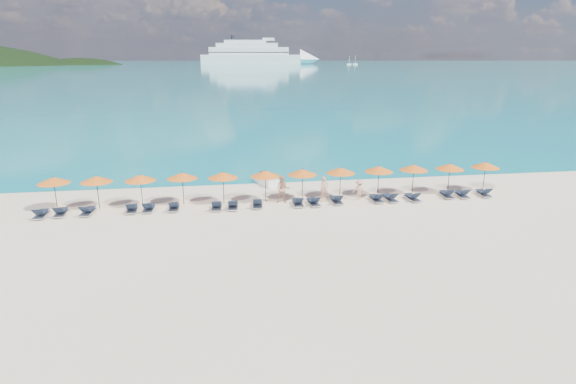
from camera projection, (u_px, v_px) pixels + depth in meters
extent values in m
plane|color=beige|center=(296.00, 225.00, 28.91)|extent=(1400.00, 1400.00, 0.00)
cube|color=#1FA9B2|center=(215.00, 63.00, 656.37)|extent=(1600.00, 1300.00, 0.01)
ellipsoid|color=black|center=(84.00, 96.00, 548.81)|extent=(162.00, 126.00, 85.50)
cube|color=silver|center=(251.00, 59.00, 593.04)|extent=(122.97, 36.72, 11.02)
cone|color=silver|center=(310.00, 59.00, 595.17)|extent=(27.02, 27.02, 24.24)
cube|color=silver|center=(249.00, 51.00, 590.27)|extent=(98.51, 30.47, 8.81)
cube|color=silver|center=(247.00, 45.00, 588.40)|extent=(76.59, 25.61, 5.51)
cube|color=silver|center=(245.00, 42.00, 587.13)|extent=(52.13, 19.36, 3.86)
cube|color=black|center=(249.00, 52.00, 590.72)|extent=(99.74, 30.84, 0.99)
cube|color=black|center=(249.00, 49.00, 589.67)|extent=(97.28, 30.10, 0.99)
cylinder|color=black|center=(233.00, 38.00, 585.48)|extent=(4.85, 4.85, 6.06)
cube|color=silver|center=(349.00, 64.00, 542.49)|extent=(5.11, 1.70, 1.36)
cylinder|color=silver|center=(349.00, 60.00, 541.28)|extent=(0.31, 0.31, 8.52)
cube|color=silver|center=(355.00, 64.00, 547.05)|extent=(5.29, 1.76, 1.41)
cylinder|color=silver|center=(355.00, 60.00, 545.80)|extent=(0.32, 0.32, 8.82)
cube|color=white|center=(266.00, 180.00, 37.90)|extent=(1.81, 2.75, 0.59)
cube|color=black|center=(268.00, 176.00, 37.61)|extent=(0.88, 1.19, 0.38)
cylinder|color=black|center=(263.00, 171.00, 38.28)|extent=(0.58, 0.27, 0.06)
imported|color=tan|center=(324.00, 189.00, 33.16)|extent=(0.76, 0.60, 1.82)
imported|color=tan|center=(283.00, 189.00, 32.95)|extent=(0.96, 0.60, 1.91)
imported|color=tan|center=(359.00, 190.00, 33.69)|extent=(1.02, 0.74, 1.43)
cylinder|color=black|center=(55.00, 194.00, 31.36)|extent=(0.05, 0.05, 2.20)
cone|color=orange|center=(53.00, 180.00, 31.11)|extent=(2.10, 2.10, 0.42)
sphere|color=black|center=(53.00, 177.00, 31.05)|extent=(0.08, 0.08, 0.08)
cylinder|color=black|center=(98.00, 193.00, 31.66)|extent=(0.05, 0.05, 2.20)
cone|color=orange|center=(96.00, 179.00, 31.41)|extent=(2.10, 2.10, 0.42)
sphere|color=black|center=(96.00, 176.00, 31.35)|extent=(0.08, 0.08, 0.08)
cylinder|color=black|center=(141.00, 191.00, 32.01)|extent=(0.05, 0.05, 2.20)
cone|color=orange|center=(140.00, 178.00, 31.76)|extent=(2.10, 2.10, 0.42)
sphere|color=black|center=(140.00, 174.00, 31.70)|extent=(0.08, 0.08, 0.08)
cylinder|color=black|center=(183.00, 189.00, 32.58)|extent=(0.05, 0.05, 2.20)
cone|color=orange|center=(182.00, 176.00, 32.33)|extent=(2.10, 2.10, 0.42)
sphere|color=black|center=(182.00, 172.00, 32.27)|extent=(0.08, 0.08, 0.08)
cylinder|color=black|center=(223.00, 188.00, 32.74)|extent=(0.05, 0.05, 2.20)
cone|color=orange|center=(223.00, 175.00, 32.49)|extent=(2.10, 2.10, 0.42)
sphere|color=black|center=(223.00, 172.00, 32.43)|extent=(0.08, 0.08, 0.08)
cylinder|color=black|center=(266.00, 186.00, 33.15)|extent=(0.05, 0.05, 2.20)
cone|color=orange|center=(265.00, 173.00, 32.90)|extent=(2.10, 2.10, 0.42)
sphere|color=black|center=(265.00, 170.00, 32.84)|extent=(0.08, 0.08, 0.08)
cylinder|color=black|center=(302.00, 185.00, 33.57)|extent=(0.05, 0.05, 2.20)
cone|color=orange|center=(302.00, 172.00, 33.32)|extent=(2.10, 2.10, 0.42)
sphere|color=black|center=(302.00, 169.00, 33.26)|extent=(0.08, 0.08, 0.08)
cylinder|color=black|center=(340.00, 183.00, 34.05)|extent=(0.05, 0.05, 2.20)
cone|color=orange|center=(341.00, 170.00, 33.79)|extent=(2.10, 2.10, 0.42)
sphere|color=black|center=(341.00, 167.00, 33.73)|extent=(0.08, 0.08, 0.08)
cylinder|color=black|center=(378.00, 181.00, 34.48)|extent=(0.05, 0.05, 2.20)
cone|color=orange|center=(379.00, 169.00, 34.22)|extent=(2.10, 2.10, 0.42)
sphere|color=black|center=(379.00, 166.00, 34.16)|extent=(0.08, 0.08, 0.08)
cylinder|color=black|center=(413.00, 180.00, 34.93)|extent=(0.05, 0.05, 2.20)
cone|color=orange|center=(414.00, 167.00, 34.67)|extent=(2.10, 2.10, 0.42)
sphere|color=black|center=(414.00, 164.00, 34.61)|extent=(0.08, 0.08, 0.08)
cylinder|color=black|center=(449.00, 179.00, 35.24)|extent=(0.05, 0.05, 2.20)
cone|color=orange|center=(450.00, 166.00, 34.99)|extent=(2.10, 2.10, 0.42)
sphere|color=black|center=(450.00, 163.00, 34.93)|extent=(0.08, 0.08, 0.08)
cylinder|color=black|center=(484.00, 177.00, 35.75)|extent=(0.05, 0.05, 2.20)
cone|color=orange|center=(486.00, 165.00, 35.49)|extent=(2.10, 2.10, 0.42)
sphere|color=black|center=(486.00, 162.00, 35.43)|extent=(0.08, 0.08, 0.08)
cube|color=silver|center=(41.00, 215.00, 30.19)|extent=(0.62, 1.70, 0.06)
cube|color=#172133|center=(42.00, 211.00, 30.38)|extent=(0.55, 1.10, 0.04)
cube|color=#172133|center=(37.00, 212.00, 29.55)|extent=(0.55, 0.54, 0.43)
cube|color=silver|center=(61.00, 213.00, 30.54)|extent=(0.71, 1.73, 0.06)
cube|color=#172133|center=(62.00, 210.00, 30.73)|extent=(0.61, 1.13, 0.04)
cube|color=#172133|center=(58.00, 210.00, 29.91)|extent=(0.58, 0.57, 0.43)
cube|color=silver|center=(88.00, 212.00, 30.73)|extent=(0.78, 1.75, 0.06)
cube|color=#172133|center=(89.00, 209.00, 30.92)|extent=(0.65, 1.15, 0.04)
cube|color=#172133|center=(84.00, 209.00, 30.09)|extent=(0.60, 0.59, 0.43)
cube|color=silver|center=(132.00, 210.00, 31.24)|extent=(0.71, 1.73, 0.06)
cube|color=#172133|center=(132.00, 206.00, 31.43)|extent=(0.61, 1.13, 0.04)
cube|color=#172133|center=(130.00, 206.00, 30.61)|extent=(0.58, 0.57, 0.43)
cube|color=silver|center=(149.00, 209.00, 31.40)|extent=(0.70, 1.73, 0.06)
cube|color=#172133|center=(149.00, 206.00, 31.60)|extent=(0.60, 1.12, 0.04)
cube|color=#172133|center=(147.00, 206.00, 30.76)|extent=(0.57, 0.56, 0.43)
cube|color=silver|center=(174.00, 208.00, 31.61)|extent=(0.62, 1.70, 0.06)
cube|color=#172133|center=(174.00, 204.00, 31.81)|extent=(0.55, 1.10, 0.04)
cube|color=#172133|center=(173.00, 204.00, 30.98)|extent=(0.55, 0.54, 0.43)
cube|color=silver|center=(217.00, 207.00, 31.76)|extent=(0.74, 1.74, 0.06)
cube|color=#172133|center=(217.00, 204.00, 31.95)|extent=(0.63, 1.14, 0.04)
cube|color=#172133|center=(216.00, 204.00, 31.12)|extent=(0.59, 0.58, 0.43)
cube|color=silver|center=(233.00, 207.00, 31.90)|extent=(0.78, 1.75, 0.06)
cube|color=#172133|center=(233.00, 203.00, 32.09)|extent=(0.65, 1.15, 0.04)
cube|color=#172133|center=(232.00, 203.00, 31.26)|extent=(0.60, 0.59, 0.43)
cube|color=silver|center=(258.00, 205.00, 32.26)|extent=(0.78, 1.75, 0.06)
cube|color=#172133|center=(257.00, 202.00, 32.46)|extent=(0.65, 1.15, 0.04)
cube|color=#172133|center=(257.00, 201.00, 31.62)|extent=(0.60, 0.59, 0.43)
cube|color=silver|center=(298.00, 203.00, 32.58)|extent=(0.66, 1.71, 0.06)
cube|color=#172133|center=(297.00, 200.00, 32.78)|extent=(0.58, 1.11, 0.04)
cube|color=#172133|center=(299.00, 200.00, 31.94)|extent=(0.56, 0.55, 0.43)
cube|color=silver|center=(313.00, 203.00, 32.69)|extent=(0.74, 1.74, 0.06)
cube|color=#172133|center=(312.00, 200.00, 32.88)|extent=(0.63, 1.14, 0.04)
cube|color=#172133|center=(316.00, 199.00, 32.06)|extent=(0.59, 0.57, 0.43)
cube|color=silver|center=(336.00, 201.00, 33.13)|extent=(0.62, 1.70, 0.06)
cube|color=#172133|center=(335.00, 198.00, 33.32)|extent=(0.55, 1.10, 0.04)
cube|color=#172133|center=(338.00, 198.00, 32.50)|extent=(0.55, 0.54, 0.43)
cube|color=silver|center=(376.00, 199.00, 33.47)|extent=(0.64, 1.71, 0.06)
cube|color=#172133|center=(375.00, 196.00, 33.67)|extent=(0.56, 1.11, 0.04)
cube|color=#172133|center=(379.00, 196.00, 32.84)|extent=(0.56, 0.54, 0.43)
cube|color=silver|center=(390.00, 199.00, 33.59)|extent=(0.70, 1.73, 0.06)
cube|color=#172133|center=(389.00, 196.00, 33.78)|extent=(0.60, 1.12, 0.04)
cube|color=#172133|center=(394.00, 196.00, 32.96)|extent=(0.57, 0.56, 0.43)
cube|color=silver|center=(412.00, 198.00, 33.71)|extent=(0.74, 1.74, 0.06)
cube|color=#172133|center=(411.00, 195.00, 33.90)|extent=(0.63, 1.14, 0.04)
cube|color=#172133|center=(416.00, 195.00, 33.08)|extent=(0.59, 0.57, 0.43)
cube|color=silver|center=(446.00, 195.00, 34.46)|extent=(0.79, 1.75, 0.06)
cube|color=#172133|center=(445.00, 192.00, 34.66)|extent=(0.66, 1.15, 0.04)
cube|color=#172133|center=(450.00, 192.00, 33.82)|extent=(0.60, 0.59, 0.43)
cube|color=silver|center=(462.00, 195.00, 34.50)|extent=(0.78, 1.75, 0.06)
cube|color=#172133|center=(460.00, 192.00, 34.70)|extent=(0.65, 1.15, 0.04)
cube|color=#172133|center=(465.00, 192.00, 33.86)|extent=(0.60, 0.59, 0.43)
cube|color=silver|center=(483.00, 194.00, 34.79)|extent=(0.76, 1.75, 0.06)
cube|color=#172133|center=(482.00, 191.00, 34.99)|extent=(0.64, 1.14, 0.04)
cube|color=#172133|center=(487.00, 191.00, 34.15)|extent=(0.59, 0.58, 0.43)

